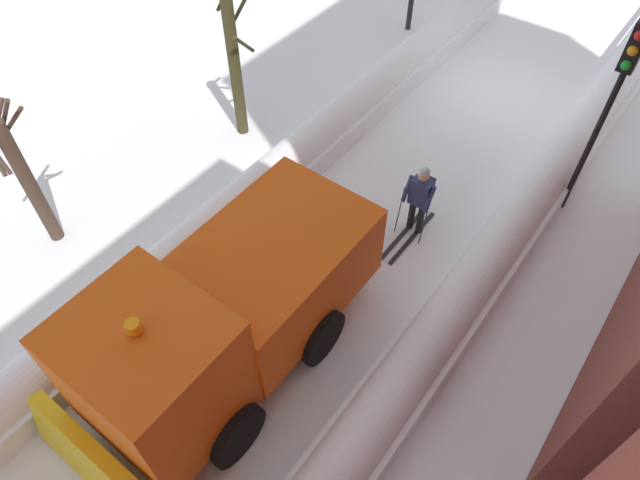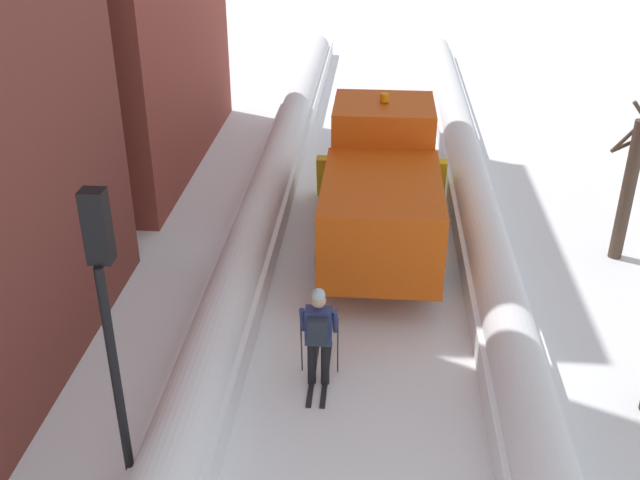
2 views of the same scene
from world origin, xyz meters
name	(u,v)px [view 2 (image 2 of 2)]	position (x,y,z in m)	size (l,w,h in m)	color
ground_plane	(367,259)	(0.00, 10.00, 0.00)	(80.00, 80.00, 0.00)	white
snowbank_left	(253,237)	(-2.48, 10.00, 0.43)	(1.10, 36.00, 1.01)	white
snowbank_right	(486,246)	(2.48, 10.00, 0.42)	(1.10, 36.00, 0.99)	white
plow_truck	(381,188)	(0.24, 10.47, 1.48)	(3.20, 5.98, 3.12)	#DB510F
skier	(318,333)	(-0.71, 5.72, 1.00)	(0.62, 1.80, 1.81)	black
traffic_light_pole	(106,295)	(-3.02, 3.21, 3.14)	(0.28, 0.42, 4.48)	black
bare_tree_mid	(630,184)	(5.34, 10.54, 1.70)	(0.92, 0.95, 3.54)	#49382B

